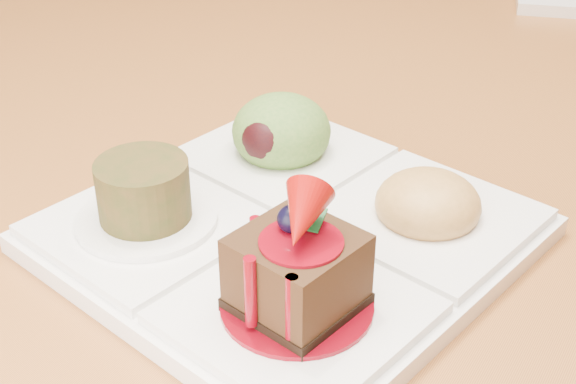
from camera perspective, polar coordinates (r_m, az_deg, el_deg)
The scene contains 3 objects.
dining_table at distance 1.00m, azimuth 15.26°, elevation 10.70°, with size 1.00×1.80×0.75m.
chair_left at distance 1.52m, azimuth -6.80°, elevation 11.30°, with size 0.52×0.52×0.88m.
sampler_plate at distance 0.46m, azimuth 0.09°, elevation -1.53°, with size 0.27×0.27×0.09m.
Camera 1 is at (0.24, -0.91, 1.02)m, focal length 50.00 mm.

